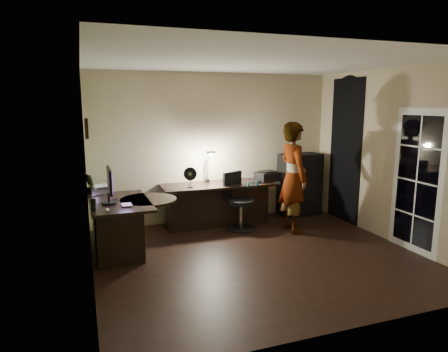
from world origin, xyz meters
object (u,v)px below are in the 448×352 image
object	(u,v)px
office_chair	(241,201)
cabinet	(300,184)
desk_left	(121,227)
desk_right	(218,204)
monitor	(108,190)
person	(293,177)

from	to	relation	value
office_chair	cabinet	bearing A→B (deg)	-2.79
desk_left	desk_right	bearing A→B (deg)	23.17
desk_right	cabinet	xyz separation A→B (m)	(1.72, 0.11, 0.22)
monitor	office_chair	xyz separation A→B (m)	(2.21, 0.56, -0.48)
monitor	desk_right	bearing A→B (deg)	25.53
desk_left	desk_right	xyz separation A→B (m)	(1.78, 0.80, -0.01)
desk_right	office_chair	bearing A→B (deg)	-51.37
desk_left	person	bearing A→B (deg)	0.04
monitor	office_chair	size ratio (longest dim) A/B	0.55
monitor	person	distance (m)	3.01
person	desk_left	bearing A→B (deg)	91.95
desk_left	monitor	size ratio (longest dim) A/B	2.48
desk_left	monitor	xyz separation A→B (m)	(-0.15, -0.12, 0.58)
desk_right	cabinet	size ratio (longest dim) A/B	1.67
desk_left	person	distance (m)	2.91
monitor	person	size ratio (longest dim) A/B	0.29
office_chair	person	xyz separation A→B (m)	(0.80, -0.38, 0.44)
cabinet	office_chair	xyz separation A→B (m)	(-1.43, -0.47, -0.11)
desk_right	person	size ratio (longest dim) A/B	1.08
desk_right	person	xyz separation A→B (m)	(1.08, -0.74, 0.56)
cabinet	person	xyz separation A→B (m)	(-0.63, -0.85, 0.33)
desk_left	cabinet	xyz separation A→B (m)	(3.49, 0.91, 0.21)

